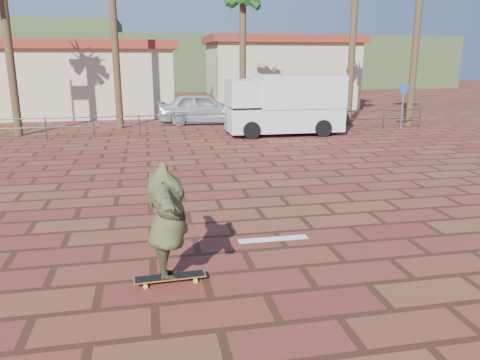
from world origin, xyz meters
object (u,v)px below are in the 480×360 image
longboard (170,277)px  skateboarder (168,221)px  car_white (274,106)px  campervan (285,103)px  car_silver (203,108)px

longboard → skateboarder: size_ratio=0.50×
longboard → car_white: (6.97, 19.17, 0.75)m
campervan → car_silver: 5.61m
longboard → car_silver: car_silver is taller
car_white → skateboarder: bearing=150.8°
longboard → skateboarder: 0.95m
car_silver → campervan: bearing=-138.9°
campervan → car_white: size_ratio=1.03×
skateboarder → car_white: 20.40m
car_silver → skateboarder: bearing=176.3°
skateboarder → car_silver: size_ratio=0.46×
longboard → car_white: bearing=67.4°
longboard → car_silver: bearing=78.8°
skateboarder → longboard: bearing=175.5°
campervan → car_silver: campervan is taller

